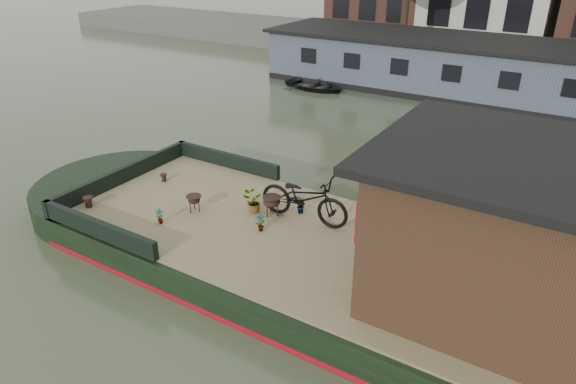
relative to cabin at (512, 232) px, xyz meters
The scene contains 18 objects.
ground 2.88m from the cabin, behind, with size 120.00×120.00×0.00m, color #2F3824.
houseboat_hull 3.87m from the cabin, behind, with size 14.01×4.02×0.60m.
houseboat_deck 2.52m from the cabin, behind, with size 11.80×3.80×0.05m, color #877953.
bow_bulwark 7.33m from the cabin, behind, with size 3.00×4.00×0.35m.
cabin is the anchor object (origin of this frame).
bicycle 3.89m from the cabin, behind, with size 0.64×1.85×0.97m, color black.
potted_plant_a 4.38m from the cabin, behind, with size 0.19×0.13×0.35m, color brown.
potted_plant_b 4.20m from the cabin, 167.77° to the left, with size 0.18×0.14×0.32m, color brown.
potted_plant_c 4.91m from the cabin, behind, with size 0.40×0.34×0.44m, color #9E572E.
potted_plant_d 3.00m from the cabin, 153.17° to the left, with size 0.33×0.33×0.58m, color maroon.
potted_plant_e 6.22m from the cabin, behind, with size 0.16×0.11×0.31m, color #95532B.
brazier_front 4.54m from the cabin, behind, with size 0.38×0.38×0.41m, color black, non-canonical shape.
brazier_rear 5.92m from the cabin, behind, with size 0.32×0.32×0.35m, color black, non-canonical shape.
bollard_port 7.47m from the cabin, behind, with size 0.16×0.16×0.18m, color black.
bollard_stbd 7.96m from the cabin, behind, with size 0.20×0.20×0.23m, color black.
dinghy 14.95m from the cabin, 129.89° to the left, with size 1.91×2.68×0.55m, color black.
far_houseboat 14.20m from the cabin, 98.88° to the left, with size 20.40×4.40×2.11m.
quay 20.67m from the cabin, 96.09° to the left, with size 60.00×6.00×0.90m, color #47443F.
Camera 1 is at (2.79, -6.97, 5.60)m, focal length 32.00 mm.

